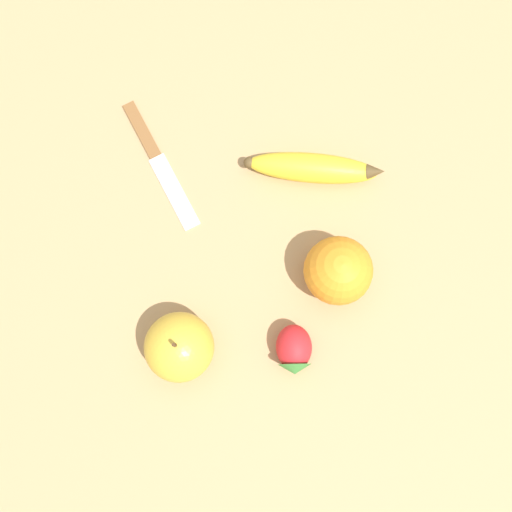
# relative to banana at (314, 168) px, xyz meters

# --- Properties ---
(ground_plane) EXTENTS (3.00, 3.00, 0.00)m
(ground_plane) POSITION_rel_banana_xyz_m (0.01, 0.05, -0.02)
(ground_plane) COLOR tan
(banana) EXTENTS (0.18, 0.07, 0.04)m
(banana) POSITION_rel_banana_xyz_m (0.00, 0.00, 0.00)
(banana) COLOR yellow
(banana) RESTS_ON ground_plane
(orange) EXTENTS (0.08, 0.08, 0.08)m
(orange) POSITION_rel_banana_xyz_m (-0.06, 0.13, 0.02)
(orange) COLOR orange
(orange) RESTS_ON ground_plane
(strawberry) EXTENTS (0.06, 0.07, 0.04)m
(strawberry) POSITION_rel_banana_xyz_m (-0.03, 0.23, 0.00)
(strawberry) COLOR red
(strawberry) RESTS_ON ground_plane
(apple) EXTENTS (0.08, 0.08, 0.09)m
(apple) POSITION_rel_banana_xyz_m (0.10, 0.26, 0.02)
(apple) COLOR gold
(apple) RESTS_ON ground_plane
(paring_knife) EXTENTS (0.15, 0.16, 0.01)m
(paring_knife) POSITION_rel_banana_xyz_m (0.20, 0.03, -0.02)
(paring_knife) COLOR silver
(paring_knife) RESTS_ON ground_plane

